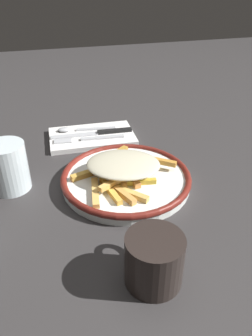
% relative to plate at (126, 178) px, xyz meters
% --- Properties ---
extents(ground_plane, '(2.60, 2.60, 0.00)m').
position_rel_plate_xyz_m(ground_plane, '(0.00, 0.00, -0.01)').
color(ground_plane, '#312F2F').
extents(plate, '(0.27, 0.27, 0.03)m').
position_rel_plate_xyz_m(plate, '(0.00, 0.00, 0.00)').
color(plate, white).
rests_on(plate, ground_plane).
extents(fries_heap, '(0.19, 0.22, 0.04)m').
position_rel_plate_xyz_m(fries_heap, '(-0.00, 0.01, 0.03)').
color(fries_heap, '#F6B157').
rests_on(fries_heap, plate).
extents(napkin, '(0.14, 0.22, 0.01)m').
position_rel_plate_xyz_m(napkin, '(0.22, 0.03, -0.01)').
color(napkin, white).
rests_on(napkin, ground_plane).
extents(fork, '(0.03, 0.18, 0.01)m').
position_rel_plate_xyz_m(fork, '(0.19, 0.04, 0.00)').
color(fork, silver).
rests_on(fork, napkin).
extents(knife, '(0.03, 0.21, 0.01)m').
position_rel_plate_xyz_m(knife, '(0.22, 0.01, 0.00)').
color(knife, black).
rests_on(knife, napkin).
extents(spoon, '(0.04, 0.15, 0.01)m').
position_rel_plate_xyz_m(spoon, '(0.25, 0.07, 0.00)').
color(spoon, silver).
rests_on(spoon, napkin).
extents(water_glass, '(0.08, 0.08, 0.10)m').
position_rel_plate_xyz_m(water_glass, '(0.05, 0.23, 0.04)').
color(water_glass, silver).
rests_on(water_glass, ground_plane).
extents(coffee_mug, '(0.11, 0.08, 0.08)m').
position_rel_plate_xyz_m(coffee_mug, '(-0.24, 0.03, 0.03)').
color(coffee_mug, black).
rests_on(coffee_mug, ground_plane).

